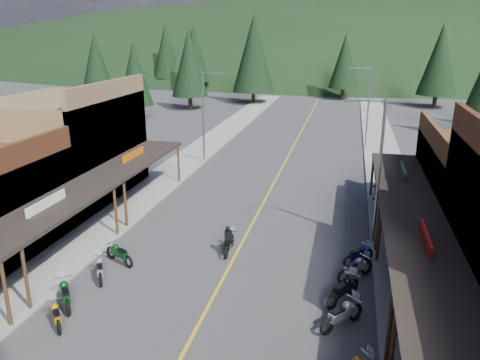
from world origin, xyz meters
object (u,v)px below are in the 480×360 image
Objects in this scene: pine_3 at (345,61)px; bike_east_9 at (355,267)px; streetlight_1 at (205,113)px; streetlight_2 at (377,166)px; pine_7 at (166,52)px; bike_west_8 at (100,268)px; pine_8 at (135,74)px; bike_east_10 at (359,254)px; bike_east_7 at (342,313)px; pine_2 at (254,53)px; pine_10 at (189,63)px; pine_4 at (440,59)px; shop_west_3 at (66,148)px; pine_0 at (96,59)px; pine_1 at (194,53)px; bike_west_9 at (119,253)px; streetlight_3 at (367,105)px; rider_on_bike at (229,241)px; bike_east_8 at (343,288)px; bike_west_7 at (65,293)px; bike_west_6 at (56,314)px; pedestrian_east_b at (376,186)px.

pine_3 reaches higher than bike_east_9.
streetlight_2 is at bearing -45.20° from streetlight_1.
pine_7 is 79.83m from bike_west_8.
pine_8 is 5.02× the size of bike_east_10.
pine_2 is at bearing 145.88° from bike_east_7.
pine_4 is at bearing 15.52° from pine_10.
pine_8 reaches higher than shop_west_3.
pine_7 reaches higher than pine_0.
pine_4 is at bearing 4.09° from pine_2.
pine_2 is 57.72m from bike_west_8.
pine_1 is 0.89× the size of pine_2.
pine_2 reaches higher than bike_west_9.
streetlight_3 is 32.09m from pine_4.
pine_7 is 5.85× the size of rider_on_bike.
rider_on_bike is at bearing -70.04° from pine_1.
pine_10 is 5.43× the size of rider_on_bike.
bike_east_8 is (45.60, -60.48, -5.82)m from pine_0.
pine_2 reaches higher than pine_3.
pine_10 is 5.63× the size of bike_west_8.
pine_2 is 6.25× the size of bike_west_7.
pine_0 is at bearing 172.72° from bike_east_9.
bike_west_9 is 0.90× the size of bike_east_8.
streetlight_1 is 51.01m from pine_1.
bike_west_6 is at bearing -59.70° from shop_west_3.
bike_west_7 is at bearing -71.42° from pine_7.
pine_7 is 37.38m from pine_8.
streetlight_1 is 0.73× the size of pine_3.
bike_east_10 is at bearing -102.08° from pine_4.
shop_west_3 reaches higher than bike_east_7.
pine_7 is (8.00, 14.00, 0.75)m from pine_0.
streetlight_3 is 0.64× the size of pine_1.
pine_8 reaches higher than streetlight_1.
bike_east_7 is 15.53m from pedestrian_east_b.
bike_east_7 reaches higher than bike_west_7.
pine_2 reaches higher than pine_1.
pine_2 reaches higher than pedestrian_east_b.
streetlight_2 is 71.59m from pine_0.
pine_4 reaches higher than bike_west_6.
pine_2 reaches higher than bike_west_7.
shop_west_3 is 0.99× the size of pine_3.
pine_8 is at bearing 160.95° from streetlight_3.
bike_west_8 is at bearing -86.55° from streetlight_1.
pine_0 is 69.64m from rider_on_bike.
pine_2 is (14.00, -12.00, 0.75)m from pine_1.
pedestrian_east_b is at bearing 16.59° from bike_west_8.
pine_4 reaches higher than bike_west_7.
bike_west_8 is 6.68m from rider_on_bike.
pine_2 is 59.05m from bike_east_8.
pine_7 reaches higher than bike_west_9.
shop_west_3 is 67.32m from pine_7.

